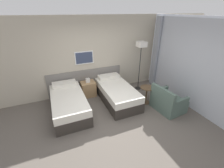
{
  "coord_description": "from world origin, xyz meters",
  "views": [
    {
      "loc": [
        -1.39,
        -2.9,
        2.82
      ],
      "look_at": [
        0.27,
        1.04,
        0.7
      ],
      "focal_mm": 24.0,
      "sensor_mm": 36.0,
      "label": 1
    }
  ],
  "objects_px": {
    "bed_near_door": "(69,103)",
    "bed_near_window": "(116,93)",
    "nightstand": "(88,89)",
    "floor_lamp": "(141,48)",
    "armchair": "(168,102)",
    "side_table": "(147,92)"
  },
  "relations": [
    {
      "from": "bed_near_window",
      "to": "bed_near_door",
      "type": "bearing_deg",
      "value": 180.0
    },
    {
      "from": "bed_near_window",
      "to": "side_table",
      "type": "xyz_separation_m",
      "value": [
        0.86,
        -0.5,
        0.12
      ]
    },
    {
      "from": "bed_near_door",
      "to": "side_table",
      "type": "height_order",
      "value": "bed_near_door"
    },
    {
      "from": "nightstand",
      "to": "bed_near_window",
      "type": "bearing_deg",
      "value": -41.36
    },
    {
      "from": "side_table",
      "to": "nightstand",
      "type": "bearing_deg",
      "value": 144.01
    },
    {
      "from": "side_table",
      "to": "armchair",
      "type": "relative_size",
      "value": 0.61
    },
    {
      "from": "nightstand",
      "to": "floor_lamp",
      "type": "xyz_separation_m",
      "value": [
        1.96,
        -0.22,
        1.32
      ]
    },
    {
      "from": "bed_near_door",
      "to": "side_table",
      "type": "xyz_separation_m",
      "value": [
        2.45,
        -0.5,
        0.12
      ]
    },
    {
      "from": "nightstand",
      "to": "side_table",
      "type": "height_order",
      "value": "nightstand"
    },
    {
      "from": "floor_lamp",
      "to": "armchair",
      "type": "distance_m",
      "value": 2.06
    },
    {
      "from": "nightstand",
      "to": "floor_lamp",
      "type": "bearing_deg",
      "value": -6.43
    },
    {
      "from": "bed_near_door",
      "to": "floor_lamp",
      "type": "height_order",
      "value": "floor_lamp"
    },
    {
      "from": "bed_near_window",
      "to": "nightstand",
      "type": "distance_m",
      "value": 1.06
    },
    {
      "from": "bed_near_door",
      "to": "bed_near_window",
      "type": "xyz_separation_m",
      "value": [
        1.59,
        0.0,
        0.0
      ]
    },
    {
      "from": "armchair",
      "to": "bed_near_door",
      "type": "bearing_deg",
      "value": 63.69
    },
    {
      "from": "bed_near_door",
      "to": "armchair",
      "type": "bearing_deg",
      "value": -20.97
    },
    {
      "from": "bed_near_door",
      "to": "side_table",
      "type": "relative_size",
      "value": 3.31
    },
    {
      "from": "bed_near_door",
      "to": "armchair",
      "type": "xyz_separation_m",
      "value": [
        2.84,
        -1.09,
        -0.03
      ]
    },
    {
      "from": "side_table",
      "to": "floor_lamp",
      "type": "bearing_deg",
      "value": 72.9
    },
    {
      "from": "bed_near_window",
      "to": "side_table",
      "type": "height_order",
      "value": "bed_near_window"
    },
    {
      "from": "side_table",
      "to": "armchair",
      "type": "bearing_deg",
      "value": -56.49
    },
    {
      "from": "nightstand",
      "to": "floor_lamp",
      "type": "height_order",
      "value": "floor_lamp"
    }
  ]
}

